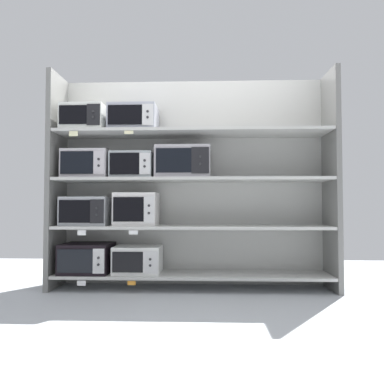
# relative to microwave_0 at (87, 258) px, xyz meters

# --- Properties ---
(ground) EXTENTS (6.75, 6.00, 0.02)m
(ground) POSITION_rel_microwave_0_xyz_m (1.07, -1.00, -0.31)
(ground) COLOR #B2B7BC
(back_panel) EXTENTS (2.95, 0.04, 2.20)m
(back_panel) POSITION_rel_microwave_0_xyz_m (1.07, 0.25, 0.80)
(back_panel) COLOR #B2B2AD
(back_panel) RESTS_ON ground
(upright_left) EXTENTS (0.05, 0.46, 2.20)m
(upright_left) POSITION_rel_microwave_0_xyz_m (-0.33, 0.00, 0.80)
(upright_left) COLOR slate
(upright_left) RESTS_ON ground
(upright_right) EXTENTS (0.05, 0.46, 2.20)m
(upright_right) POSITION_rel_microwave_0_xyz_m (2.48, 0.00, 0.80)
(upright_right) COLOR slate
(upright_right) RESTS_ON ground
(shelf_0) EXTENTS (2.75, 0.46, 0.03)m
(shelf_0) POSITION_rel_microwave_0_xyz_m (1.07, 0.00, -0.16)
(shelf_0) COLOR beige
(shelf_0) RESTS_ON ground
(microwave_0) EXTENTS (0.49, 0.44, 0.30)m
(microwave_0) POSITION_rel_microwave_0_xyz_m (0.00, 0.00, 0.00)
(microwave_0) COLOR black
(microwave_0) RESTS_ON shelf_0
(microwave_1) EXTENTS (0.47, 0.37, 0.27)m
(microwave_1) POSITION_rel_microwave_0_xyz_m (0.52, 0.00, -0.01)
(microwave_1) COLOR silver
(microwave_1) RESTS_ON shelf_0
(price_tag_0) EXTENTS (0.08, 0.00, 0.05)m
(price_tag_0) POSITION_rel_microwave_0_xyz_m (0.02, -0.23, -0.21)
(price_tag_0) COLOR white
(price_tag_1) EXTENTS (0.08, 0.00, 0.04)m
(price_tag_1) POSITION_rel_microwave_0_xyz_m (0.50, -0.23, -0.20)
(price_tag_1) COLOR orange
(shelf_1) EXTENTS (2.75, 0.46, 0.03)m
(shelf_1) POSITION_rel_microwave_0_xyz_m (1.07, 0.00, 0.32)
(shelf_1) COLOR beige
(microwave_2) EXTENTS (0.47, 0.38, 0.29)m
(microwave_2) POSITION_rel_microwave_0_xyz_m (-0.01, 0.00, 0.48)
(microwave_2) COLOR #9C9FA4
(microwave_2) RESTS_ON shelf_1
(microwave_3) EXTENTS (0.43, 0.36, 0.33)m
(microwave_3) POSITION_rel_microwave_0_xyz_m (0.50, 0.00, 0.50)
(microwave_3) COLOR silver
(microwave_3) RESTS_ON shelf_1
(price_tag_2) EXTENTS (0.08, 0.00, 0.05)m
(price_tag_2) POSITION_rel_microwave_0_xyz_m (0.02, -0.23, 0.27)
(price_tag_2) COLOR white
(price_tag_3) EXTENTS (0.09, 0.00, 0.04)m
(price_tag_3) POSITION_rel_microwave_0_xyz_m (0.52, -0.23, 0.28)
(price_tag_3) COLOR white
(shelf_2) EXTENTS (2.75, 0.46, 0.03)m
(shelf_2) POSITION_rel_microwave_0_xyz_m (1.07, 0.00, 0.80)
(shelf_2) COLOR beige
(microwave_4) EXTENTS (0.47, 0.34, 0.29)m
(microwave_4) POSITION_rel_microwave_0_xyz_m (-0.01, -0.00, 0.96)
(microwave_4) COLOR #BEB8BD
(microwave_4) RESTS_ON shelf_2
(microwave_5) EXTENTS (0.42, 0.36, 0.26)m
(microwave_5) POSITION_rel_microwave_0_xyz_m (0.46, -0.00, 0.95)
(microwave_5) COLOR #9EA6AA
(microwave_5) RESTS_ON shelf_2
(microwave_6) EXTENTS (0.55, 0.39, 0.32)m
(microwave_6) POSITION_rel_microwave_0_xyz_m (0.98, 0.00, 0.97)
(microwave_6) COLOR #A5A0A6
(microwave_6) RESTS_ON shelf_2
(shelf_3) EXTENTS (2.75, 0.46, 0.03)m
(shelf_3) POSITION_rel_microwave_0_xyz_m (1.07, 0.00, 1.28)
(shelf_3) COLOR beige
(microwave_7) EXTENTS (0.43, 0.44, 0.26)m
(microwave_7) POSITION_rel_microwave_0_xyz_m (-0.03, 0.00, 1.42)
(microwave_7) COLOR silver
(microwave_7) RESTS_ON shelf_3
(microwave_8) EXTENTS (0.48, 0.38, 0.26)m
(microwave_8) POSITION_rel_microwave_0_xyz_m (0.47, 0.00, 1.43)
(microwave_8) COLOR #9A9DAB
(microwave_8) RESTS_ON shelf_3
(price_tag_4) EXTENTS (0.09, 0.00, 0.05)m
(price_tag_4) POSITION_rel_microwave_0_xyz_m (-0.08, -0.23, 1.23)
(price_tag_4) COLOR beige
(price_tag_5) EXTENTS (0.09, 0.00, 0.03)m
(price_tag_5) POSITION_rel_microwave_0_xyz_m (0.47, -0.23, 1.24)
(price_tag_5) COLOR beige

